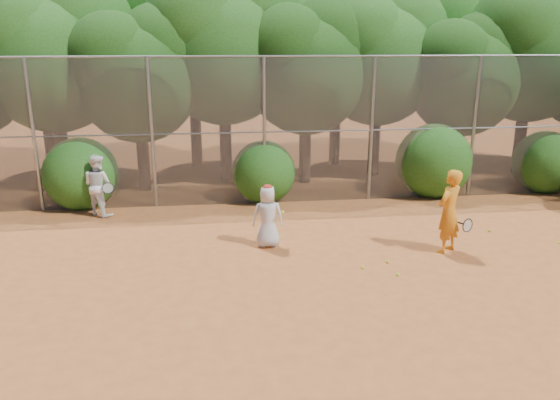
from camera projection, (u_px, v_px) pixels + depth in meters
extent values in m
plane|color=#A25424|center=(352.00, 296.00, 9.79)|extent=(80.00, 80.00, 0.00)
cylinder|color=gray|center=(34.00, 137.00, 14.12)|extent=(0.09, 0.09, 4.00)
cylinder|color=gray|center=(152.00, 134.00, 14.47)|extent=(0.09, 0.09, 4.00)
cylinder|color=gray|center=(264.00, 132.00, 14.82)|extent=(0.09, 0.09, 4.00)
cylinder|color=gray|center=(372.00, 130.00, 15.17)|extent=(0.09, 0.09, 4.00)
cylinder|color=gray|center=(474.00, 128.00, 15.52)|extent=(0.09, 0.09, 4.00)
cylinder|color=gray|center=(301.00, 56.00, 14.37)|extent=(20.00, 0.05, 0.05)
cylinder|color=gray|center=(301.00, 131.00, 14.93)|extent=(20.00, 0.04, 0.04)
cube|color=slate|center=(301.00, 131.00, 14.93)|extent=(20.00, 0.02, 4.00)
cylinder|color=black|center=(62.00, 147.00, 16.71)|extent=(0.38, 0.38, 2.52)
sphere|color=#1C4F13|center=(53.00, 64.00, 16.01)|extent=(4.03, 4.03, 4.03)
sphere|color=#1C4F13|center=(81.00, 28.00, 16.20)|extent=(3.23, 3.23, 3.23)
sphere|color=#1C4F13|center=(20.00, 35.00, 15.41)|extent=(3.02, 3.02, 3.02)
cylinder|color=black|center=(143.00, 155.00, 16.38)|extent=(0.36, 0.36, 2.17)
sphere|color=#11330B|center=(138.00, 83.00, 15.78)|extent=(3.47, 3.47, 3.47)
sphere|color=#11330B|center=(161.00, 52.00, 15.95)|extent=(2.78, 2.78, 2.78)
sphere|color=#11330B|center=(113.00, 59.00, 15.26)|extent=(2.60, 2.60, 2.60)
cylinder|color=black|center=(225.00, 139.00, 17.56)|extent=(0.39, 0.39, 2.66)
sphere|color=#1C4F13|center=(223.00, 56.00, 16.82)|extent=(4.26, 4.26, 4.26)
sphere|color=#1C4F13|center=(249.00, 20.00, 17.02)|extent=(3.40, 3.40, 3.40)
sphere|color=#1C4F13|center=(197.00, 27.00, 16.19)|extent=(3.19, 3.19, 3.19)
cylinder|color=black|center=(305.00, 147.00, 17.33)|extent=(0.37, 0.37, 2.27)
sphere|color=#11330B|center=(306.00, 75.00, 16.70)|extent=(3.64, 3.64, 3.64)
sphere|color=#11330B|center=(328.00, 44.00, 16.87)|extent=(2.91, 2.91, 2.91)
sphere|color=#11330B|center=(287.00, 51.00, 16.16)|extent=(2.73, 2.73, 2.73)
cylinder|color=black|center=(374.00, 138.00, 18.36)|extent=(0.38, 0.38, 2.45)
sphere|color=#1C4F13|center=(378.00, 65.00, 17.68)|extent=(3.92, 3.92, 3.92)
sphere|color=#1C4F13|center=(399.00, 34.00, 17.87)|extent=(3.14, 3.14, 3.14)
sphere|color=#1C4F13|center=(361.00, 40.00, 17.10)|extent=(2.94, 2.94, 2.94)
cylinder|color=black|center=(457.00, 147.00, 17.75)|extent=(0.36, 0.36, 2.10)
sphere|color=#11330B|center=(463.00, 83.00, 17.17)|extent=(3.36, 3.36, 3.36)
sphere|color=#11330B|center=(481.00, 55.00, 17.33)|extent=(2.69, 2.69, 2.69)
sphere|color=#11330B|center=(451.00, 61.00, 16.67)|extent=(2.52, 2.52, 2.52)
cylinder|color=black|center=(520.00, 135.00, 18.54)|extent=(0.39, 0.39, 2.59)
sphere|color=#1C4F13|center=(530.00, 58.00, 17.82)|extent=(4.14, 4.14, 4.14)
sphere|color=#1C4F13|center=(551.00, 25.00, 18.02)|extent=(3.32, 3.32, 3.32)
sphere|color=#1C4F13|center=(518.00, 31.00, 17.21)|extent=(3.11, 3.11, 3.11)
cylinder|color=black|center=(49.00, 133.00, 18.76)|extent=(0.39, 0.39, 2.62)
sphere|color=#1C4F13|center=(40.00, 56.00, 18.04)|extent=(4.20, 4.20, 4.20)
sphere|color=#1C4F13|center=(66.00, 23.00, 18.24)|extent=(3.36, 3.36, 3.36)
sphere|color=#1C4F13|center=(10.00, 29.00, 17.41)|extent=(3.15, 3.15, 3.15)
cylinder|color=black|center=(196.00, 127.00, 19.51)|extent=(0.40, 0.40, 2.80)
sphere|color=#1C4F13|center=(192.00, 48.00, 18.74)|extent=(4.48, 4.48, 4.48)
sphere|color=#1C4F13|center=(217.00, 14.00, 18.95)|extent=(3.58, 3.58, 3.58)
sphere|color=#1C4F13|center=(167.00, 20.00, 18.07)|extent=(3.36, 3.36, 3.36)
cylinder|color=black|center=(335.00, 130.00, 19.76)|extent=(0.38, 0.38, 2.52)
sphere|color=#1C4F13|center=(337.00, 60.00, 19.06)|extent=(4.03, 4.03, 4.03)
sphere|color=#1C4F13|center=(358.00, 30.00, 19.25)|extent=(3.23, 3.23, 3.23)
sphere|color=#1C4F13|center=(319.00, 36.00, 18.46)|extent=(3.02, 3.02, 3.02)
cylinder|color=black|center=(447.00, 123.00, 20.82)|extent=(0.40, 0.40, 2.73)
sphere|color=#1C4F13|center=(453.00, 50.00, 20.07)|extent=(4.37, 4.37, 4.37)
sphere|color=#1C4F13|center=(473.00, 19.00, 20.27)|extent=(3.49, 3.49, 3.49)
sphere|color=#1C4F13|center=(439.00, 25.00, 19.42)|extent=(3.28, 3.28, 3.28)
sphere|color=#1C4F13|center=(80.00, 171.00, 14.80)|extent=(2.00, 2.00, 2.00)
sphere|color=#1C4F13|center=(264.00, 169.00, 15.41)|extent=(1.80, 1.80, 1.80)
sphere|color=#1C4F13|center=(434.00, 158.00, 15.94)|extent=(2.20, 2.20, 2.20)
sphere|color=#1C4F13|center=(545.00, 160.00, 16.39)|extent=(1.90, 1.90, 1.90)
imported|color=orange|center=(449.00, 211.00, 11.59)|extent=(0.79, 0.74, 1.82)
torus|color=black|center=(468.00, 225.00, 11.51)|extent=(0.29, 0.15, 0.30)
cylinder|color=black|center=(459.00, 223.00, 11.70)|extent=(0.14, 0.27, 0.04)
imported|color=silver|center=(268.00, 216.00, 11.95)|extent=(0.71, 0.50, 1.39)
ellipsoid|color=#AE2618|center=(268.00, 187.00, 11.76)|extent=(0.22, 0.22, 0.13)
sphere|color=#C6DA27|center=(283.00, 212.00, 11.75)|extent=(0.07, 0.07, 0.07)
imported|color=white|center=(98.00, 185.00, 14.07)|extent=(1.00, 0.95, 1.62)
torus|color=black|center=(108.00, 188.00, 13.82)|extent=(0.32, 0.18, 0.29)
cylinder|color=black|center=(109.00, 189.00, 14.04)|extent=(0.06, 0.27, 0.14)
sphere|color=#C6DA27|center=(387.00, 261.00, 11.22)|extent=(0.07, 0.07, 0.07)
sphere|color=#C6DA27|center=(456.00, 222.00, 13.66)|extent=(0.07, 0.07, 0.07)
sphere|color=#C6DA27|center=(398.00, 275.00, 10.59)|extent=(0.07, 0.07, 0.07)
sphere|color=#C6DA27|center=(559.00, 242.00, 12.27)|extent=(0.07, 0.07, 0.07)
sphere|color=#C6DA27|center=(362.00, 267.00, 10.93)|extent=(0.07, 0.07, 0.07)
sphere|color=#C6DA27|center=(489.00, 231.00, 13.03)|extent=(0.07, 0.07, 0.07)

